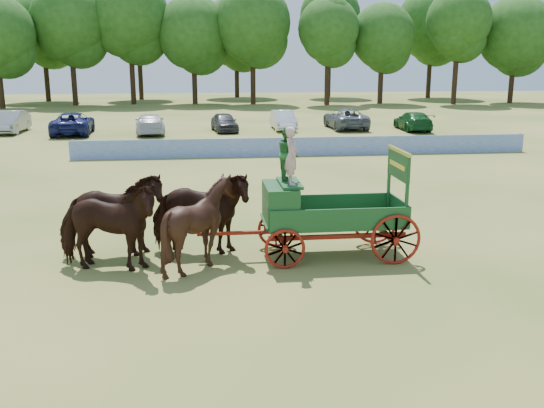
{
  "coord_description": "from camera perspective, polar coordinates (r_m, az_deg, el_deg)",
  "views": [
    {
      "loc": [
        -6.88,
        -15.58,
        5.47
      ],
      "look_at": [
        -4.88,
        1.42,
        1.3
      ],
      "focal_mm": 40.0,
      "sensor_mm": 36.0,
      "label": 1
    }
  ],
  "objects": [
    {
      "name": "horse_wheel_right",
      "position": [
        17.09,
        -6.78,
        -0.88
      ],
      "size": [
        2.99,
        1.68,
        2.4
      ],
      "primitive_type": "imported",
      "rotation": [
        0.0,
        0.0,
        1.43
      ],
      "color": "black",
      "rests_on": "ground"
    },
    {
      "name": "treeline",
      "position": [
        75.73,
        -4.91,
        16.46
      ],
      "size": [
        90.29,
        24.16,
        14.95
      ],
      "color": "#382314",
      "rests_on": "ground"
    },
    {
      "name": "parked_cars",
      "position": [
        45.85,
        -8.01,
        7.67
      ],
      "size": [
        37.2,
        7.11,
        1.6
      ],
      "color": "silver",
      "rests_on": "ground"
    },
    {
      "name": "farm_dray",
      "position": [
        16.74,
        3.42,
        0.25
      ],
      "size": [
        6.0,
        2.0,
        3.69
      ],
      "color": "maroon",
      "rests_on": "ground"
    },
    {
      "name": "horse_lead_right",
      "position": [
        17.27,
        -14.77,
        -1.09
      ],
      "size": [
        2.9,
        1.44,
        2.4
      ],
      "primitive_type": "imported",
      "rotation": [
        0.0,
        0.0,
        1.62
      ],
      "color": "black",
      "rests_on": "ground"
    },
    {
      "name": "sponsor_banner",
      "position": [
        34.45,
        3.2,
        5.42
      ],
      "size": [
        26.0,
        0.08,
        1.05
      ],
      "primitive_type": "cube",
      "color": "#1D41A0",
      "rests_on": "ground"
    },
    {
      "name": "ground",
      "position": [
        17.89,
        16.31,
        -4.69
      ],
      "size": [
        160.0,
        160.0,
        0.0
      ],
      "primitive_type": "plane",
      "color": "#A78D4B",
      "rests_on": "ground"
    },
    {
      "name": "horse_lead_left",
      "position": [
        16.22,
        -15.29,
        -2.08
      ],
      "size": [
        3.05,
        1.87,
        2.4
      ],
      "primitive_type": "imported",
      "rotation": [
        0.0,
        0.0,
        1.36
      ],
      "color": "black",
      "rests_on": "ground"
    },
    {
      "name": "horse_wheel_left",
      "position": [
        16.03,
        -6.78,
        -1.86
      ],
      "size": [
        2.32,
        2.1,
        2.4
      ],
      "primitive_type": "imported",
      "rotation": [
        0.0,
        0.0,
        1.65
      ],
      "color": "black",
      "rests_on": "ground"
    }
  ]
}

